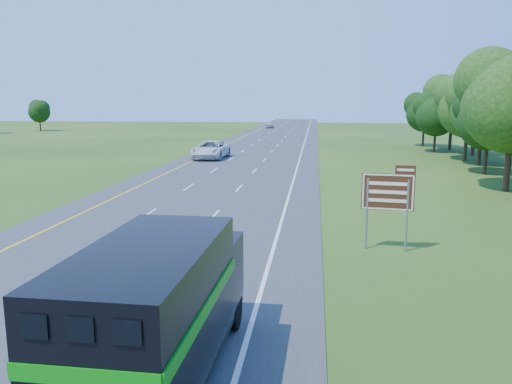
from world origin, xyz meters
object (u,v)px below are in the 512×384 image
Objects in this scene: white_suv at (211,150)px; exit_sign at (389,195)px; horse_truck at (160,309)px; far_car at (270,125)px.

exit_sign is at bearing -64.58° from white_suv.
far_car is (-7.80, 109.96, -0.95)m from horse_truck.
exit_sign reaches higher than white_suv.
horse_truck is at bearing -111.44° from exit_sign.
white_suv reaches higher than far_car.
horse_truck is at bearing -90.56° from far_car.
far_car is (0.31, 66.41, -0.16)m from white_suv.
horse_truck is 44.31m from white_suv.
far_car is at bearing 105.77° from exit_sign.
exit_sign is (6.12, 10.95, 0.51)m from horse_truck.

